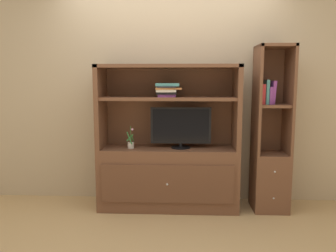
{
  "coord_description": "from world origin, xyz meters",
  "views": [
    {
      "loc": [
        0.16,
        -3.2,
        1.42
      ],
      "look_at": [
        0.0,
        0.35,
        0.94
      ],
      "focal_mm": 35.28,
      "sensor_mm": 36.0,
      "label": 1
    }
  ],
  "objects_px": {
    "potted_plant": "(131,144)",
    "upright_book_row": "(268,93)",
    "tv_monitor": "(181,127)",
    "magazine_stack": "(167,89)",
    "bookshelf_tall": "(270,155)",
    "media_console": "(168,162)"
  },
  "relations": [
    {
      "from": "magazine_stack",
      "to": "upright_book_row",
      "type": "height_order",
      "value": "upright_book_row"
    },
    {
      "from": "potted_plant",
      "to": "upright_book_row",
      "type": "bearing_deg",
      "value": 2.08
    },
    {
      "from": "tv_monitor",
      "to": "media_console",
      "type": "bearing_deg",
      "value": 171.72
    },
    {
      "from": "magazine_stack",
      "to": "bookshelf_tall",
      "type": "bearing_deg",
      "value": 0.73
    },
    {
      "from": "tv_monitor",
      "to": "upright_book_row",
      "type": "relative_size",
      "value": 2.53
    },
    {
      "from": "bookshelf_tall",
      "to": "tv_monitor",
      "type": "bearing_deg",
      "value": -178.59
    },
    {
      "from": "tv_monitor",
      "to": "potted_plant",
      "type": "height_order",
      "value": "tv_monitor"
    },
    {
      "from": "magazine_stack",
      "to": "bookshelf_tall",
      "type": "xyz_separation_m",
      "value": [
        1.14,
        0.01,
        -0.72
      ]
    },
    {
      "from": "tv_monitor",
      "to": "upright_book_row",
      "type": "height_order",
      "value": "upright_book_row"
    },
    {
      "from": "media_console",
      "to": "bookshelf_tall",
      "type": "xyz_separation_m",
      "value": [
        1.13,
        0.0,
        0.1
      ]
    },
    {
      "from": "potted_plant",
      "to": "magazine_stack",
      "type": "height_order",
      "value": "magazine_stack"
    },
    {
      "from": "potted_plant",
      "to": "upright_book_row",
      "type": "distance_m",
      "value": 1.58
    },
    {
      "from": "media_console",
      "to": "magazine_stack",
      "type": "height_order",
      "value": "media_console"
    },
    {
      "from": "upright_book_row",
      "to": "tv_monitor",
      "type": "bearing_deg",
      "value": -179.09
    },
    {
      "from": "tv_monitor",
      "to": "potted_plant",
      "type": "distance_m",
      "value": 0.58
    },
    {
      "from": "media_console",
      "to": "potted_plant",
      "type": "xyz_separation_m",
      "value": [
        -0.41,
        -0.06,
        0.22
      ]
    },
    {
      "from": "potted_plant",
      "to": "upright_book_row",
      "type": "height_order",
      "value": "upright_book_row"
    },
    {
      "from": "media_console",
      "to": "upright_book_row",
      "type": "bearing_deg",
      "value": -0.29
    },
    {
      "from": "potted_plant",
      "to": "upright_book_row",
      "type": "relative_size",
      "value": 0.95
    },
    {
      "from": "potted_plant",
      "to": "magazine_stack",
      "type": "distance_m",
      "value": 0.72
    },
    {
      "from": "tv_monitor",
      "to": "potted_plant",
      "type": "relative_size",
      "value": 2.66
    },
    {
      "from": "upright_book_row",
      "to": "potted_plant",
      "type": "bearing_deg",
      "value": -177.92
    }
  ]
}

